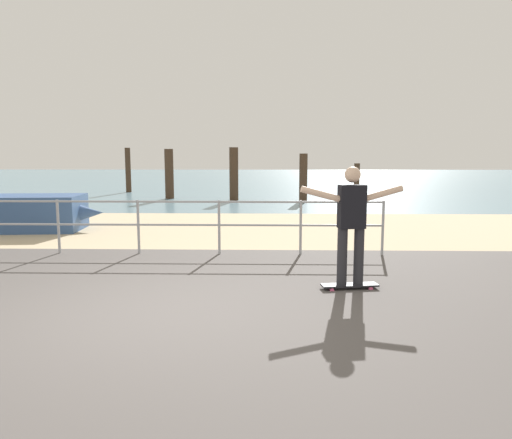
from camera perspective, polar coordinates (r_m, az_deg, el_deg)
ground_plane at (r=4.91m, az=-17.45°, el=-15.21°), size 24.00×10.00×0.04m
beach_strip at (r=12.50m, az=-5.56°, el=-1.02°), size 24.00×6.00×0.04m
sea_surface at (r=40.34m, az=-0.68°, el=4.99°), size 72.00×50.00×0.04m
railing_fence at (r=9.52m, az=-18.49°, el=0.13°), size 10.87×0.05×1.05m
skateboard at (r=6.87m, az=11.20°, el=-7.77°), size 0.82×0.31×0.08m
skateboarder at (r=6.68m, az=11.41°, el=0.11°), size 1.44×0.30×1.65m
groyne_post_0 at (r=25.35m, az=-15.13°, el=5.74°), size 0.28×0.28×2.29m
groyne_post_1 at (r=21.13m, az=-10.40°, el=5.39°), size 0.38×0.38×2.18m
groyne_post_2 at (r=20.01m, az=-2.68°, el=5.47°), size 0.37×0.37×2.24m
groyne_post_3 at (r=19.58m, az=5.71°, el=5.01°), size 0.33×0.33×1.98m
groyne_post_4 at (r=23.72m, az=12.02°, el=4.79°), size 0.27×0.27×1.52m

